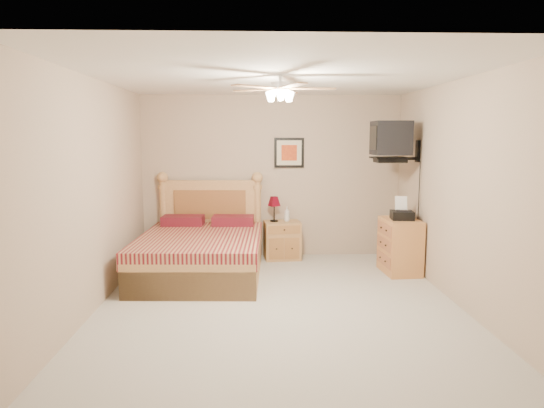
{
  "coord_description": "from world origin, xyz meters",
  "views": [
    {
      "loc": [
        -0.27,
        -5.27,
        1.88
      ],
      "look_at": [
        -0.04,
        0.9,
        1.01
      ],
      "focal_mm": 32.0,
      "sensor_mm": 36.0,
      "label": 1
    }
  ],
  "objects": [
    {
      "name": "fax_machine",
      "position": [
        1.73,
        1.14,
        0.91
      ],
      "size": [
        0.32,
        0.34,
        0.31
      ],
      "primitive_type": null,
      "rotation": [
        0.0,
        0.0,
        -0.1
      ],
      "color": "black",
      "rests_on": "dresser"
    },
    {
      "name": "magazine_upper",
      "position": [
        1.72,
        1.43,
        0.79
      ],
      "size": [
        0.24,
        0.31,
        0.02
      ],
      "primitive_type": "imported",
      "rotation": [
        0.0,
        0.0,
        -0.08
      ],
      "color": "gray",
      "rests_on": "magazine_lower"
    },
    {
      "name": "table_lamp",
      "position": [
        0.03,
        2.02,
        0.77
      ],
      "size": [
        0.26,
        0.26,
        0.38
      ],
      "primitive_type": null,
      "rotation": [
        0.0,
        0.0,
        -0.34
      ],
      "color": "#5B0312",
      "rests_on": "nightstand"
    },
    {
      "name": "wall_back",
      "position": [
        0.0,
        2.25,
        1.25
      ],
      "size": [
        4.0,
        0.04,
        2.5
      ],
      "primitive_type": "cube",
      "color": "tan",
      "rests_on": "ground"
    },
    {
      "name": "ceiling_fan",
      "position": [
        0.0,
        -0.2,
        2.36
      ],
      "size": [
        1.14,
        1.14,
        0.28
      ],
      "primitive_type": null,
      "color": "silver",
      "rests_on": "ceiling"
    },
    {
      "name": "lotion_bottle",
      "position": [
        0.23,
        2.04,
        0.69
      ],
      "size": [
        0.12,
        0.12,
        0.23
      ],
      "primitive_type": "imported",
      "rotation": [
        0.0,
        0.0,
        -0.41
      ],
      "color": "silver",
      "rests_on": "nightstand"
    },
    {
      "name": "dresser",
      "position": [
        1.73,
        1.17,
        0.38
      ],
      "size": [
        0.48,
        0.66,
        0.75
      ],
      "primitive_type": "cube",
      "rotation": [
        0.0,
        0.0,
        0.06
      ],
      "color": "#C28242",
      "rests_on": "ground"
    },
    {
      "name": "wall_front",
      "position": [
        0.0,
        -2.25,
        1.25
      ],
      "size": [
        4.0,
        0.04,
        2.5
      ],
      "primitive_type": "cube",
      "color": "tan",
      "rests_on": "ground"
    },
    {
      "name": "wall_right",
      "position": [
        2.0,
        0.0,
        1.25
      ],
      "size": [
        0.04,
        4.5,
        2.5
      ],
      "primitive_type": "cube",
      "color": "tan",
      "rests_on": "ground"
    },
    {
      "name": "wall_tv",
      "position": [
        1.75,
        1.34,
        1.81
      ],
      "size": [
        0.56,
        0.46,
        0.58
      ],
      "primitive_type": null,
      "color": "black",
      "rests_on": "wall_right"
    },
    {
      "name": "bed",
      "position": [
        -1.0,
        1.12,
        0.67
      ],
      "size": [
        1.66,
        2.13,
        1.34
      ],
      "primitive_type": null,
      "rotation": [
        0.0,
        0.0,
        -0.04
      ],
      "color": "tan",
      "rests_on": "ground"
    },
    {
      "name": "wall_left",
      "position": [
        -2.0,
        0.0,
        1.25
      ],
      "size": [
        0.04,
        4.5,
        2.5
      ],
      "primitive_type": "cube",
      "color": "tan",
      "rests_on": "ground"
    },
    {
      "name": "magazine_lower",
      "position": [
        1.71,
        1.42,
        0.76
      ],
      "size": [
        0.24,
        0.28,
        0.02
      ],
      "primitive_type": "imported",
      "rotation": [
        0.0,
        0.0,
        0.34
      ],
      "color": "#AD9F8E",
      "rests_on": "dresser"
    },
    {
      "name": "framed_picture",
      "position": [
        0.27,
        2.23,
        1.62
      ],
      "size": [
        0.46,
        0.04,
        0.46
      ],
      "primitive_type": "cube",
      "color": "black",
      "rests_on": "wall_back"
    },
    {
      "name": "floor",
      "position": [
        0.0,
        0.0,
        0.0
      ],
      "size": [
        4.5,
        4.5,
        0.0
      ],
      "primitive_type": "plane",
      "color": "#A9A498",
      "rests_on": "ground"
    },
    {
      "name": "ceiling",
      "position": [
        0.0,
        0.0,
        2.5
      ],
      "size": [
        4.0,
        4.5,
        0.04
      ],
      "primitive_type": "cube",
      "color": "white",
      "rests_on": "ground"
    },
    {
      "name": "nightstand",
      "position": [
        0.15,
        2.0,
        0.29
      ],
      "size": [
        0.57,
        0.45,
        0.58
      ],
      "primitive_type": "cube",
      "rotation": [
        0.0,
        0.0,
        0.09
      ],
      "color": "#A87749",
      "rests_on": "ground"
    }
  ]
}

